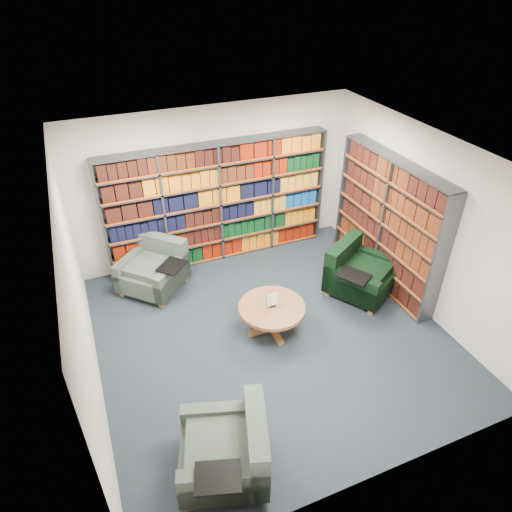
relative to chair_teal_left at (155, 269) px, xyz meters
name	(u,v)px	position (x,y,z in m)	size (l,w,h in m)	color
room_shell	(273,257)	(1.33, -1.86, 1.06)	(5.02, 5.02, 2.82)	black
bookshelf_back	(219,203)	(1.33, 0.48, 0.76)	(4.00, 0.28, 2.20)	#47494F
bookshelf_right	(387,223)	(3.67, -1.26, 0.76)	(0.28, 2.50, 2.20)	#47494F
chair_teal_left	(155,269)	(0.00, 0.00, 0.00)	(1.31, 1.31, 0.84)	#05183A
chair_green_right	(356,274)	(3.08, -1.43, 0.01)	(1.31, 1.31, 0.87)	black
chair_teal_front	(232,452)	(0.04, -3.69, 0.00)	(1.17, 1.23, 0.85)	#05183A
coffee_table	(272,311)	(1.37, -1.78, 0.03)	(0.99, 0.99, 0.70)	#985738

